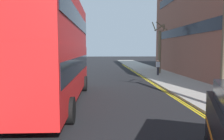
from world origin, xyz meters
The scene contains 7 objects.
sidewalk_right centered at (6.50, 16.00, 0.07)m, with size 4.00×80.00×0.14m, color #9E9991.
sidewalk_left centered at (-6.50, 16.00, 0.07)m, with size 4.00×80.00×0.14m, color #9E9991.
kerb_line_outer centered at (4.40, 14.00, 0.00)m, with size 0.10×56.00×0.01m, color yellow.
kerb_line_inner centered at (4.24, 14.00, 0.00)m, with size 0.10×56.00×0.01m, color yellow.
double_decker_bus_away centered at (-2.47, 11.51, 3.03)m, with size 2.92×10.84×5.64m.
pedestrian_far centered at (6.07, 22.61, 0.99)m, with size 0.34×0.22×1.62m.
street_tree_near centered at (6.76, 24.67, 2.97)m, with size 1.44×1.48×5.91m.
Camera 1 is at (-0.15, -0.14, 2.85)m, focal length 35.07 mm.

